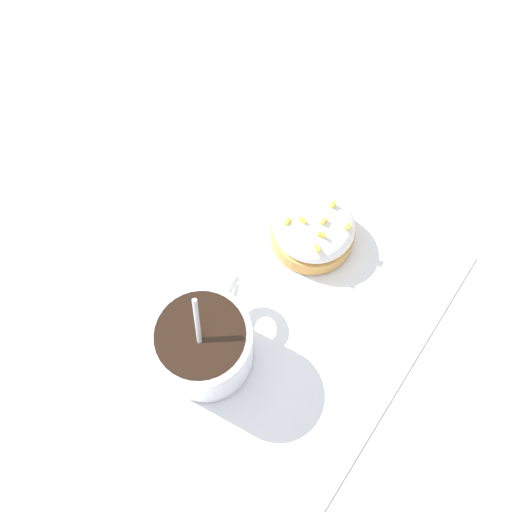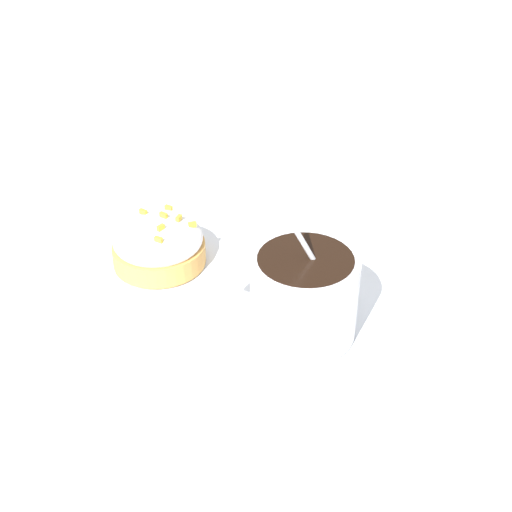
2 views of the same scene
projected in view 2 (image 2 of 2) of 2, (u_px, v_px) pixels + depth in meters
The scene contains 4 objects.
ground_plane at pixel (228, 295), 0.60m from camera, with size 3.00×3.00×0.00m, color #B2B2B7.
paper_napkin at pixel (228, 294), 0.60m from camera, with size 0.33×0.31×0.00m.
coffee_cup at pixel (302, 292), 0.54m from camera, with size 0.11×0.08×0.11m.
frosted_pastry at pixel (158, 244), 0.63m from camera, with size 0.08×0.08×0.05m.
Camera 2 is at (0.26, -0.40, 0.37)m, focal length 50.00 mm.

